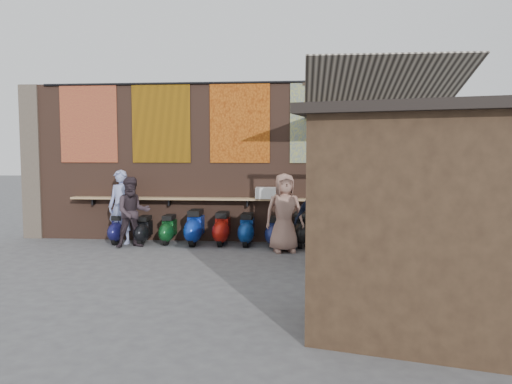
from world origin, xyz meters
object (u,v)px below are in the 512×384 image
shopper_navy (321,221)px  shopper_tan (284,213)px  scooter_stool_6 (273,232)px  scooter_stool_5 (247,230)px  scooter_stool_3 (195,228)px  shopper_grey (453,220)px  diner_left (121,207)px  market_stall (422,227)px  shelf_box (269,193)px  scooter_stool_2 (168,230)px  diner_right (133,212)px  scooter_stool_7 (300,230)px  scooter_stool_0 (119,229)px  scooter_stool_4 (222,229)px  scooter_stool_1 (144,230)px  scooter_stool_8 (329,232)px

shopper_navy → shopper_tan: size_ratio=1.01×
scooter_stool_6 → shopper_tan: bearing=-66.0°
scooter_stool_5 → scooter_stool_6: bearing=-3.3°
scooter_stool_3 → scooter_stool_5: 1.28m
scooter_stool_5 → shopper_tan: 1.28m
shopper_grey → diner_left: bearing=17.3°
scooter_stool_3 → scooter_stool_6: scooter_stool_3 is taller
diner_left → market_stall: 8.19m
scooter_stool_6 → market_stall: 6.10m
shelf_box → shopper_tan: shopper_tan is taller
scooter_stool_6 → shopper_tan: (0.30, -0.67, 0.54)m
shelf_box → market_stall: size_ratio=0.23×
scooter_stool_2 → diner_right: bearing=-143.2°
scooter_stool_3 → scooter_stool_5: scooter_stool_3 is taller
scooter_stool_7 → shopper_tan: (-0.36, -0.69, 0.49)m
scooter_stool_0 → market_stall: (6.03, -5.62, 1.00)m
diner_right → shopper_navy: 4.62m
scooter_stool_4 → shopper_grey: 5.28m
scooter_stool_3 → scooter_stool_6: bearing=-0.3°
scooter_stool_7 → diner_left: diner_left is taller
shelf_box → scooter_stool_5: shelf_box is taller
scooter_stool_2 → diner_left: diner_left is taller
scooter_stool_2 → scooter_stool_7: scooter_stool_7 is taller
scooter_stool_1 → diner_left: size_ratio=0.39×
diner_left → scooter_stool_5: bearing=10.0°
diner_left → scooter_stool_6: bearing=9.4°
scooter_stool_2 → scooter_stool_7: (3.25, -0.05, 0.05)m
scooter_stool_2 → shopper_tan: shopper_tan is taller
shelf_box → scooter_stool_7: (0.78, -0.31, -0.86)m
scooter_stool_7 → shopper_grey: size_ratio=0.48×
scooter_stool_6 → scooter_stool_2: bearing=178.4°
scooter_stool_5 → diner_left: size_ratio=0.45×
scooter_stool_8 → diner_left: 5.13m
scooter_stool_1 → scooter_stool_5: size_ratio=0.88×
scooter_stool_0 → scooter_stool_4: bearing=1.1°
diner_right → scooter_stool_1: bearing=49.0°
diner_right → scooter_stool_6: bearing=-18.8°
scooter_stool_6 → scooter_stool_7: 0.66m
scooter_stool_5 → diner_right: 2.75m
scooter_stool_6 → shopper_navy: size_ratio=0.41×
diner_right → shopper_grey: shopper_grey is taller
shelf_box → scooter_stool_0: shelf_box is taller
scooter_stool_1 → shopper_grey: 7.13m
scooter_stool_3 → scooter_stool_4: scooter_stool_3 is taller
scooter_stool_8 → diner_right: 4.69m
scooter_stool_5 → scooter_stool_1: bearing=-179.1°
scooter_stool_8 → market_stall: size_ratio=0.27×
scooter_stool_2 → scooter_stool_5: scooter_stool_5 is taller
scooter_stool_2 → shopper_tan: bearing=-14.4°
scooter_stool_4 → market_stall: 6.69m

